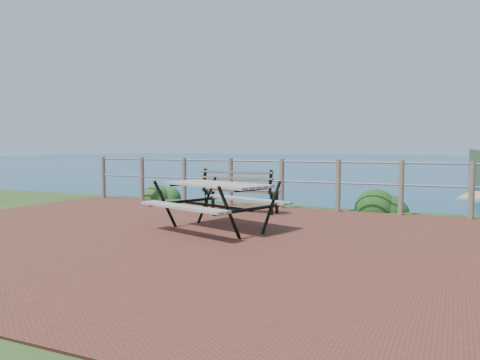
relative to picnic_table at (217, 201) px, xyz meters
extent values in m
cube|color=brown|center=(0.02, -0.58, -0.45)|extent=(10.00, 7.00, 0.12)
plane|color=#14667B|center=(0.02, 199.42, -0.45)|extent=(1200.00, 1200.00, 0.00)
cylinder|color=#6B5B4C|center=(-4.58, 2.77, 0.07)|extent=(0.10, 0.10, 1.00)
cylinder|color=#6B5B4C|center=(-3.43, 2.77, 0.07)|extent=(0.10, 0.10, 1.00)
cylinder|color=#6B5B4C|center=(-2.28, 2.77, 0.07)|extent=(0.10, 0.10, 1.00)
cylinder|color=#6B5B4C|center=(-1.13, 2.77, 0.07)|extent=(0.10, 0.10, 1.00)
cylinder|color=#6B5B4C|center=(0.02, 2.77, 0.07)|extent=(0.10, 0.10, 1.00)
cylinder|color=#6B5B4C|center=(1.17, 2.77, 0.07)|extent=(0.10, 0.10, 1.00)
cylinder|color=#6B5B4C|center=(2.32, 2.77, 0.07)|extent=(0.10, 0.10, 1.00)
cylinder|color=#6B5B4C|center=(3.47, 2.77, 0.07)|extent=(0.10, 0.10, 1.00)
cylinder|color=slate|center=(0.02, 2.77, 0.52)|extent=(9.40, 0.04, 0.04)
cylinder|color=slate|center=(0.02, 2.77, 0.12)|extent=(9.40, 0.04, 0.04)
cube|color=gray|center=(0.00, 0.00, 0.25)|extent=(1.80, 1.19, 0.04)
cube|color=gray|center=(0.00, 0.00, -0.02)|extent=(1.65, 0.77, 0.04)
cube|color=gray|center=(0.00, 0.00, -0.02)|extent=(1.65, 0.77, 0.04)
cylinder|color=black|center=(0.00, 0.00, -0.07)|extent=(1.37, 0.50, 0.04)
cube|color=brown|center=(-0.50, 1.93, -0.03)|extent=(1.47, 0.37, 0.03)
cube|color=brown|center=(-0.50, 1.93, 0.23)|extent=(1.47, 0.12, 0.33)
cube|color=black|center=(-0.50, 1.93, -0.23)|extent=(0.05, 0.06, 0.40)
cube|color=black|center=(-0.50, 1.93, -0.23)|extent=(0.05, 0.06, 0.40)
cube|color=black|center=(-0.50, 1.93, -0.23)|extent=(0.05, 0.06, 0.40)
cube|color=black|center=(-0.50, 1.93, -0.23)|extent=(0.05, 0.06, 0.40)
ellipsoid|color=#204D1D|center=(-3.21, 3.58, -0.45)|extent=(0.73, 0.73, 0.45)
ellipsoid|color=#154418|center=(1.98, 3.32, -0.45)|extent=(0.86, 0.86, 0.64)
camera|label=1|loc=(3.22, -6.13, 0.81)|focal=35.00mm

